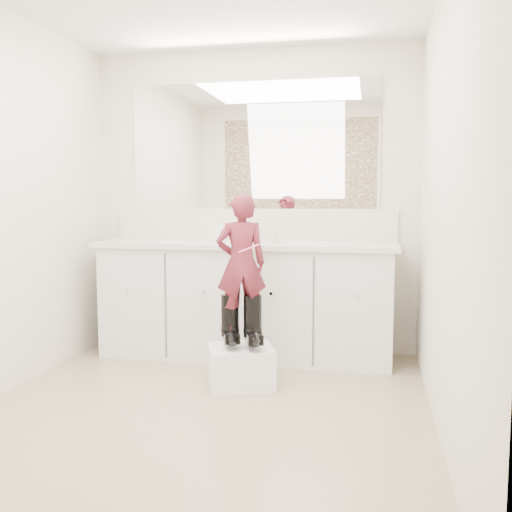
# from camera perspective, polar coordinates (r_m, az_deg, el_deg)

# --- Properties ---
(floor) EXTENTS (3.00, 3.00, 0.00)m
(floor) POSITION_cam_1_polar(r_m,az_deg,el_deg) (3.38, -5.68, -15.42)
(floor) COLOR #8D785C
(floor) RESTS_ON ground
(wall_back) EXTENTS (2.60, 0.00, 2.60)m
(wall_back) POSITION_cam_1_polar(r_m,az_deg,el_deg) (4.61, -0.30, 5.51)
(wall_back) COLOR beige
(wall_back) RESTS_ON floor
(wall_front) EXTENTS (2.60, 0.00, 2.60)m
(wall_front) POSITION_cam_1_polar(r_m,az_deg,el_deg) (1.78, -20.52, 4.75)
(wall_front) COLOR beige
(wall_front) RESTS_ON floor
(wall_right) EXTENTS (0.00, 3.00, 3.00)m
(wall_right) POSITION_cam_1_polar(r_m,az_deg,el_deg) (3.03, 18.36, 5.09)
(wall_right) COLOR beige
(wall_right) RESTS_ON floor
(vanity_cabinet) EXTENTS (2.20, 0.55, 0.85)m
(vanity_cabinet) POSITION_cam_1_polar(r_m,az_deg,el_deg) (4.41, -1.02, -4.63)
(vanity_cabinet) COLOR silver
(vanity_cabinet) RESTS_ON floor
(countertop) EXTENTS (2.28, 0.58, 0.04)m
(countertop) POSITION_cam_1_polar(r_m,az_deg,el_deg) (4.34, -1.08, 1.13)
(countertop) COLOR beige
(countertop) RESTS_ON vanity_cabinet
(backsplash) EXTENTS (2.28, 0.03, 0.25)m
(backsplash) POSITION_cam_1_polar(r_m,az_deg,el_deg) (4.60, -0.33, 3.20)
(backsplash) COLOR beige
(backsplash) RESTS_ON countertop
(mirror) EXTENTS (2.00, 0.02, 1.00)m
(mirror) POSITION_cam_1_polar(r_m,az_deg,el_deg) (4.61, -0.33, 10.98)
(mirror) COLOR white
(mirror) RESTS_ON wall_back
(dot_panel) EXTENTS (2.00, 0.01, 1.20)m
(dot_panel) POSITION_cam_1_polar(r_m,az_deg,el_deg) (1.84, -20.87, 18.92)
(dot_panel) COLOR #472819
(dot_panel) RESTS_ON wall_front
(faucet) EXTENTS (0.08, 0.08, 0.10)m
(faucet) POSITION_cam_1_polar(r_m,az_deg,el_deg) (4.49, -0.62, 2.18)
(faucet) COLOR silver
(faucet) RESTS_ON countertop
(cup) EXTENTS (0.12, 0.12, 0.09)m
(cup) POSITION_cam_1_polar(r_m,az_deg,el_deg) (4.35, 1.73, 1.97)
(cup) COLOR beige
(cup) RESTS_ON countertop
(soap_bottle) EXTENTS (0.08, 0.08, 0.16)m
(soap_bottle) POSITION_cam_1_polar(r_m,az_deg,el_deg) (4.32, -3.53, 2.45)
(soap_bottle) COLOR silver
(soap_bottle) RESTS_ON countertop
(step_stool) EXTENTS (0.50, 0.46, 0.26)m
(step_stool) POSITION_cam_1_polar(r_m,az_deg,el_deg) (3.78, -1.53, -11.00)
(step_stool) COLOR white
(step_stool) RESTS_ON floor
(boot_left) EXTENTS (0.20, 0.26, 0.34)m
(boot_left) POSITION_cam_1_polar(r_m,az_deg,el_deg) (3.74, -2.60, -6.42)
(boot_left) COLOR black
(boot_left) RESTS_ON step_stool
(boot_right) EXTENTS (0.20, 0.26, 0.34)m
(boot_right) POSITION_cam_1_polar(r_m,az_deg,el_deg) (3.71, -0.34, -6.53)
(boot_right) COLOR black
(boot_right) RESTS_ON step_stool
(toddler) EXTENTS (0.38, 0.31, 0.89)m
(toddler) POSITION_cam_1_polar(r_m,az_deg,el_deg) (3.66, -1.49, -0.75)
(toddler) COLOR #A53343
(toddler) RESTS_ON step_stool
(toothbrush) EXTENTS (0.13, 0.06, 0.06)m
(toothbrush) POSITION_cam_1_polar(r_m,az_deg,el_deg) (3.56, -0.69, 0.78)
(toothbrush) COLOR pink
(toothbrush) RESTS_ON toddler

